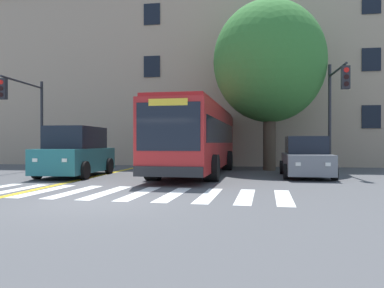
{
  "coord_description": "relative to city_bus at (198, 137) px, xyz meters",
  "views": [
    {
      "loc": [
        3.93,
        -9.09,
        1.53
      ],
      "look_at": [
        1.26,
        8.19,
        1.46
      ],
      "focal_mm": 35.0,
      "sensor_mm": 36.0,
      "label": 1
    }
  ],
  "objects": [
    {
      "name": "ground_plane",
      "position": [
        -1.39,
        -9.16,
        -1.78
      ],
      "size": [
        120.0,
        120.0,
        0.0
      ],
      "primitive_type": "plane",
      "color": "#4C4C4F"
    },
    {
      "name": "crosswalk",
      "position": [
        -2.3,
        -7.34,
        -1.78
      ],
      "size": [
        12.15,
        3.67,
        0.01
      ],
      "color": "white",
      "rests_on": "ground"
    },
    {
      "name": "lane_line_yellow_inner",
      "position": [
        -4.43,
        6.66,
        -1.78
      ],
      "size": [
        0.12,
        36.0,
        0.01
      ],
      "primitive_type": "cube",
      "color": "gold",
      "rests_on": "ground"
    },
    {
      "name": "lane_line_yellow_outer",
      "position": [
        -4.27,
        6.66,
        -1.78
      ],
      "size": [
        0.12,
        36.0,
        0.01
      ],
      "primitive_type": "cube",
      "color": "gold",
      "rests_on": "ground"
    },
    {
      "name": "city_bus",
      "position": [
        0.0,
        0.0,
        0.0
      ],
      "size": [
        3.21,
        11.77,
        3.3
      ],
      "color": "#B22323",
      "rests_on": "ground"
    },
    {
      "name": "car_teal_near_lane",
      "position": [
        -5.29,
        -2.2,
        -0.72
      ],
      "size": [
        2.44,
        4.96,
        2.25
      ],
      "color": "#236B70",
      "rests_on": "ground"
    },
    {
      "name": "car_grey_far_lane",
      "position": [
        5.02,
        -1.04,
        -0.97
      ],
      "size": [
        2.19,
        4.36,
        1.81
      ],
      "color": "slate",
      "rests_on": "ground"
    },
    {
      "name": "car_silver_behind_bus",
      "position": [
        -1.43,
        9.98,
        -0.97
      ],
      "size": [
        2.34,
        4.76,
        1.79
      ],
      "color": "#B7BABF",
      "rests_on": "ground"
    },
    {
      "name": "traffic_light_near_corner",
      "position": [
        6.64,
        0.58,
        1.86
      ],
      "size": [
        0.34,
        3.29,
        5.55
      ],
      "color": "#28282D",
      "rests_on": "ground"
    },
    {
      "name": "traffic_light_far_corner",
      "position": [
        -9.32,
        0.21,
        1.7
      ],
      "size": [
        0.52,
        4.08,
        5.09
      ],
      "color": "#28282D",
      "rests_on": "ground"
    },
    {
      "name": "street_tree_curbside_large",
      "position": [
        3.62,
        2.78,
        4.19
      ],
      "size": [
        8.52,
        8.45,
        9.34
      ],
      "color": "#4C3D2D",
      "rests_on": "ground"
    },
    {
      "name": "building_facade",
      "position": [
        -3.87,
        10.22,
        4.42
      ],
      "size": [
        34.26,
        8.9,
        12.4
      ],
      "color": "tan",
      "rests_on": "ground"
    }
  ]
}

